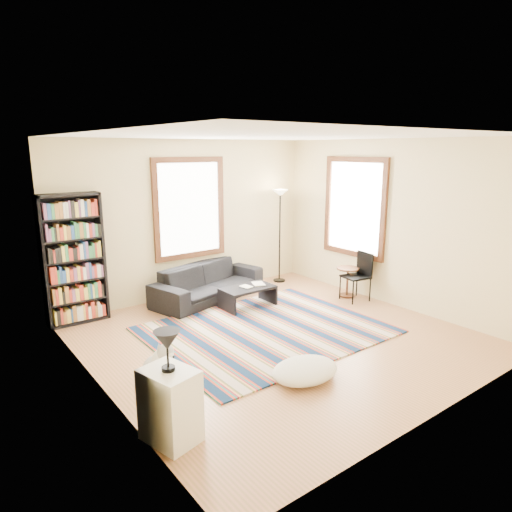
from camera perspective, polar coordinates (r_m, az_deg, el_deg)
floor at (r=6.69m, az=2.62°, el=-10.43°), size 5.00×5.00×0.10m
ceiling at (r=6.13m, az=2.92°, el=15.24°), size 5.00×5.00×0.10m
wall_back at (r=8.34m, az=-8.54°, el=4.60°), size 5.00×0.10×2.80m
wall_front at (r=4.65m, az=23.34°, el=-3.31°), size 5.00×0.10×2.80m
wall_left at (r=5.05m, az=-20.08°, el=-1.74°), size 0.10×5.00×2.80m
wall_right at (r=8.10m, az=16.81°, el=3.92°), size 0.10×5.00×2.80m
window_back at (r=8.24m, az=-8.32°, el=5.91°), size 1.20×0.06×1.60m
window_right at (r=8.50m, az=12.23°, el=5.97°), size 0.06×1.20×1.60m
rug at (r=6.87m, az=1.26°, el=-9.21°), size 3.29×2.63×0.02m
sofa at (r=8.20m, az=-5.99°, el=-3.27°), size 1.35×2.28×0.63m
bookshelf at (r=7.44m, az=-21.87°, el=-0.41°), size 0.90×0.30×2.00m
coffee_table at (r=7.77m, az=-1.03°, el=-5.17°), size 0.92×0.54×0.36m
book_a at (r=7.65m, az=-1.64°, el=-3.97°), size 0.22×0.17×0.02m
book_b at (r=7.83m, az=-0.36°, el=-3.56°), size 0.27×0.31×0.02m
floor_cushion at (r=5.54m, az=6.15°, el=-14.01°), size 0.92×0.74×0.21m
floor_lamp at (r=9.12m, az=2.99°, el=2.47°), size 0.38×0.38×1.86m
side_table at (r=8.47m, az=11.34°, el=-3.21°), size 0.53×0.53×0.54m
folding_chair at (r=8.25m, az=12.33°, el=-2.55°), size 0.48×0.46×0.86m
white_cabinet at (r=4.46m, az=-10.69°, el=-17.89°), size 0.49×0.58×0.70m
table_lamp at (r=4.20m, az=-11.01°, el=-11.57°), size 0.28×0.28×0.38m
dog at (r=5.53m, az=-12.34°, el=-12.67°), size 0.47×0.57×0.50m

